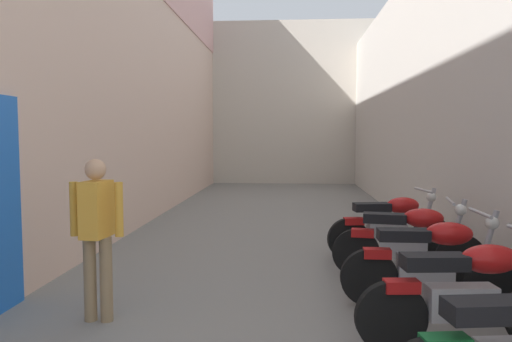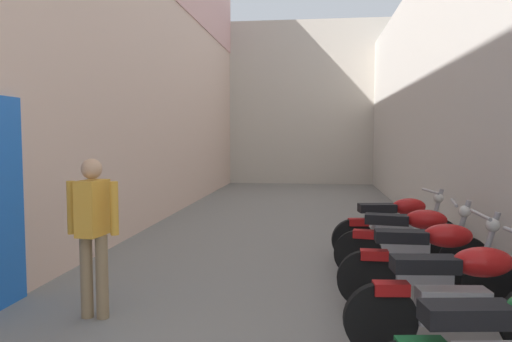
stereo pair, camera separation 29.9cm
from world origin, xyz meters
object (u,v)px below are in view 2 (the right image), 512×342
Objects in this scene: motorcycle_sixth at (430,262)px; motorcycle_fifth at (460,296)px; motorcycle_seventh at (411,242)px; pedestrian_further_down at (93,226)px; motorcycle_eighth at (397,226)px.

motorcycle_fifth is at bearing -90.00° from motorcycle_sixth.
motorcycle_fifth and motorcycle_sixth have the same top height.
motorcycle_seventh is 3.69m from pedestrian_further_down.
pedestrian_further_down reaches higher than motorcycle_eighth.
motorcycle_fifth is 1.18× the size of pedestrian_further_down.
motorcycle_fifth is 1.05m from motorcycle_sixth.
motorcycle_sixth is at bearing 90.00° from motorcycle_fifth.
motorcycle_fifth is 1.00× the size of motorcycle_sixth.
motorcycle_fifth is 2.03m from motorcycle_seventh.
motorcycle_fifth is at bearing -90.00° from motorcycle_eighth.
motorcycle_sixth and motorcycle_eighth have the same top height.
motorcycle_sixth is 1.01× the size of motorcycle_seventh.
motorcycle_fifth is 3.36m from pedestrian_further_down.
motorcycle_seventh and motorcycle_eighth have the same top height.
motorcycle_sixth is 1.01× the size of motorcycle_eighth.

